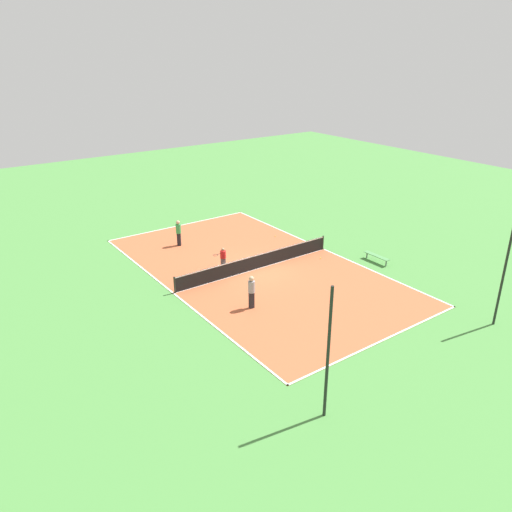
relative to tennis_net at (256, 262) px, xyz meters
name	(u,v)px	position (x,y,z in m)	size (l,w,h in m)	color
ground_plane	(256,269)	(0.00, 0.00, -0.53)	(80.00, 80.00, 0.00)	#47843D
court_surface	(256,269)	(0.00, 0.00, -0.52)	(11.57, 20.50, 0.02)	#B75633
tennis_net	(256,262)	(0.00, 0.00, 0.00)	(11.37, 0.10, 0.99)	black
bench	(377,256)	(-7.00, 3.60, -0.13)	(0.36, 1.92, 0.45)	#4C8C4C
player_baseline_gray	(251,290)	(3.14, 3.96, 0.56)	(0.39, 0.39, 1.84)	black
player_far_green	(178,231)	(2.00, -6.43, 0.55)	(0.50, 0.50, 1.83)	black
player_coach_red	(223,257)	(1.58, -1.35, 0.25)	(0.97, 0.46, 1.35)	#4C4C51
tennis_ball_left_sideline	(321,258)	(-4.42, 1.12, -0.47)	(0.07, 0.07, 0.07)	#CCE033
tennis_ball_right_alley	(275,236)	(-4.55, -3.89, -0.47)	(0.07, 0.07, 0.07)	#CCE033
fence_post_back_left	(504,275)	(-5.76, 12.40, 2.18)	(0.12, 0.12, 5.42)	black
fence_post_back_right	(328,354)	(5.76, 12.40, 2.18)	(0.12, 0.12, 5.42)	black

